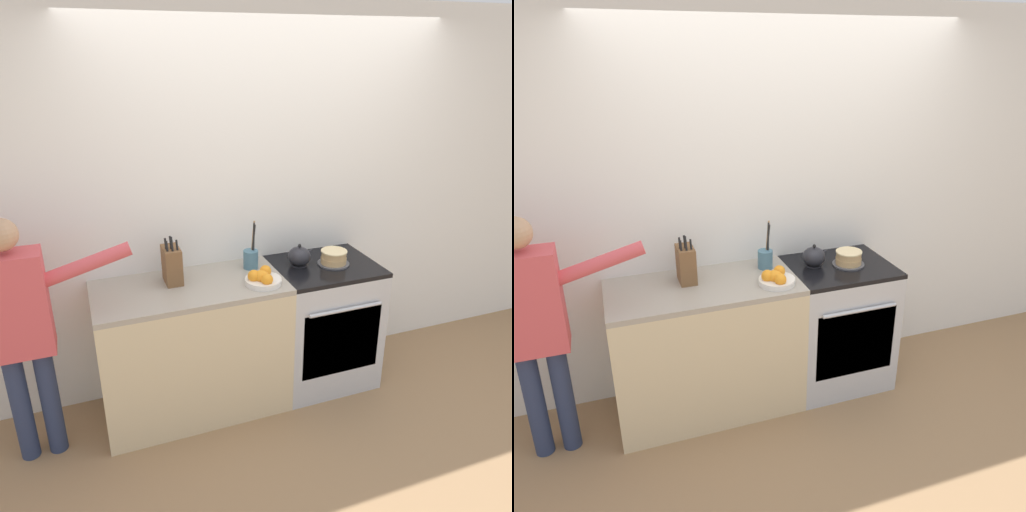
# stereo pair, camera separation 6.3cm
# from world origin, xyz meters

# --- Properties ---
(ground_plane) EXTENTS (16.00, 16.00, 0.00)m
(ground_plane) POSITION_xyz_m (0.00, 0.00, 0.00)
(ground_plane) COLOR #93704C
(wall_back) EXTENTS (8.00, 0.04, 2.60)m
(wall_back) POSITION_xyz_m (0.00, 0.61, 1.30)
(wall_back) COLOR silver
(wall_back) RESTS_ON ground_plane
(counter_cabinet) EXTENTS (1.21, 0.59, 0.92)m
(counter_cabinet) POSITION_xyz_m (-0.65, 0.30, 0.46)
(counter_cabinet) COLOR beige
(counter_cabinet) RESTS_ON ground_plane
(stove_range) EXTENTS (0.70, 0.63, 0.92)m
(stove_range) POSITION_xyz_m (0.30, 0.29, 0.46)
(stove_range) COLOR #B7BABF
(stove_range) RESTS_ON ground_plane
(layer_cake) EXTENTS (0.22, 0.22, 0.10)m
(layer_cake) POSITION_xyz_m (0.36, 0.28, 0.97)
(layer_cake) COLOR #4C4C51
(layer_cake) RESTS_ON stove_range
(tea_kettle) EXTENTS (0.19, 0.16, 0.16)m
(tea_kettle) POSITION_xyz_m (0.13, 0.35, 0.99)
(tea_kettle) COLOR #232328
(tea_kettle) RESTS_ON stove_range
(knife_block) EXTENTS (0.10, 0.18, 0.32)m
(knife_block) POSITION_xyz_m (-0.74, 0.39, 1.04)
(knife_block) COLOR brown
(knife_block) RESTS_ON counter_cabinet
(utensil_crock) EXTENTS (0.10, 0.10, 0.34)m
(utensil_crock) POSITION_xyz_m (-0.20, 0.42, 1.00)
(utensil_crock) COLOR #477084
(utensil_crock) RESTS_ON counter_cabinet
(fruit_bowl) EXTENTS (0.23, 0.23, 0.10)m
(fruit_bowl) POSITION_xyz_m (-0.22, 0.16, 0.96)
(fruit_bowl) COLOR silver
(fruit_bowl) RESTS_ON counter_cabinet
(person_baker) EXTENTS (0.89, 0.20, 1.51)m
(person_baker) POSITION_xyz_m (-1.63, 0.19, 0.90)
(person_baker) COLOR #283351
(person_baker) RESTS_ON ground_plane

